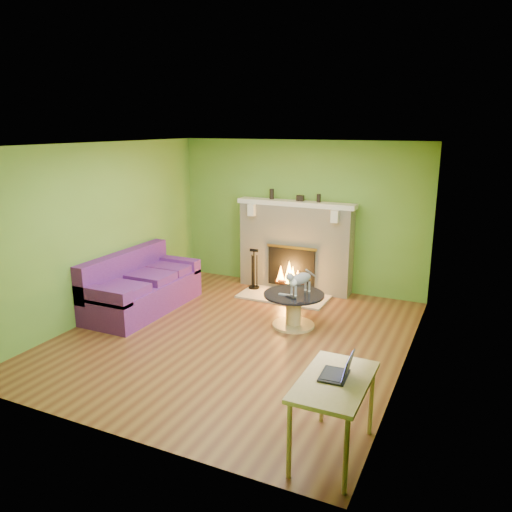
{
  "coord_description": "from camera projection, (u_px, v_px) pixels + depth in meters",
  "views": [
    {
      "loc": [
        2.97,
        -5.68,
        2.83
      ],
      "look_at": [
        0.13,
        0.4,
        1.07
      ],
      "focal_mm": 35.0,
      "sensor_mm": 36.0,
      "label": 1
    }
  ],
  "objects": [
    {
      "name": "floor",
      "position": [
        235.0,
        336.0,
        6.91
      ],
      "size": [
        5.0,
        5.0,
        0.0
      ],
      "primitive_type": "plane",
      "color": "#582D19",
      "rests_on": "ground"
    },
    {
      "name": "ceiling",
      "position": [
        233.0,
        145.0,
        6.25
      ],
      "size": [
        5.0,
        5.0,
        0.0
      ],
      "primitive_type": "plane",
      "rotation": [
        3.14,
        0.0,
        0.0
      ],
      "color": "white",
      "rests_on": "wall_back"
    },
    {
      "name": "wall_back",
      "position": [
        300.0,
        215.0,
        8.77
      ],
      "size": [
        5.0,
        0.0,
        5.0
      ],
      "primitive_type": "plane",
      "rotation": [
        1.57,
        0.0,
        0.0
      ],
      "color": "#57842B",
      "rests_on": "floor"
    },
    {
      "name": "wall_front",
      "position": [
        103.0,
        305.0,
        4.39
      ],
      "size": [
        5.0,
        0.0,
        5.0
      ],
      "primitive_type": "plane",
      "rotation": [
        -1.57,
        0.0,
        0.0
      ],
      "color": "#57842B",
      "rests_on": "floor"
    },
    {
      "name": "wall_left",
      "position": [
        101.0,
        231.0,
        7.5
      ],
      "size": [
        0.0,
        5.0,
        5.0
      ],
      "primitive_type": "plane",
      "rotation": [
        1.57,
        0.0,
        1.57
      ],
      "color": "#57842B",
      "rests_on": "floor"
    },
    {
      "name": "wall_right",
      "position": [
        410.0,
        265.0,
        5.66
      ],
      "size": [
        0.0,
        5.0,
        5.0
      ],
      "primitive_type": "plane",
      "rotation": [
        1.57,
        0.0,
        -1.57
      ],
      "color": "#57842B",
      "rests_on": "floor"
    },
    {
      "name": "window_frame",
      "position": [
        397.0,
        263.0,
        4.81
      ],
      "size": [
        0.0,
        1.2,
        1.2
      ],
      "primitive_type": "plane",
      "rotation": [
        1.57,
        0.0,
        -1.57
      ],
      "color": "silver",
      "rests_on": "wall_right"
    },
    {
      "name": "window_pane",
      "position": [
        396.0,
        263.0,
        4.81
      ],
      "size": [
        0.0,
        1.06,
        1.06
      ],
      "primitive_type": "plane",
      "rotation": [
        1.57,
        0.0,
        -1.57
      ],
      "color": "white",
      "rests_on": "wall_right"
    },
    {
      "name": "fireplace",
      "position": [
        295.0,
        247.0,
        8.74
      ],
      "size": [
        2.1,
        0.46,
        1.58
      ],
      "color": "beige",
      "rests_on": "floor"
    },
    {
      "name": "hearth",
      "position": [
        284.0,
        296.0,
        8.48
      ],
      "size": [
        1.5,
        0.75,
        0.03
      ],
      "primitive_type": "cube",
      "color": "beige",
      "rests_on": "floor"
    },
    {
      "name": "mantel",
      "position": [
        296.0,
        203.0,
        8.53
      ],
      "size": [
        2.1,
        0.28,
        0.08
      ],
      "primitive_type": "cube",
      "color": "beige",
      "rests_on": "fireplace"
    },
    {
      "name": "sofa",
      "position": [
        140.0,
        288.0,
        7.87
      ],
      "size": [
        0.91,
        2.01,
        0.9
      ],
      "color": "#4B1A63",
      "rests_on": "floor"
    },
    {
      "name": "coffee_table",
      "position": [
        294.0,
        307.0,
        7.2
      ],
      "size": [
        0.88,
        0.88,
        0.5
      ],
      "color": "tan",
      "rests_on": "floor"
    },
    {
      "name": "desk",
      "position": [
        334.0,
        389.0,
        4.28
      ],
      "size": [
        0.57,
        0.99,
        0.73
      ],
      "color": "tan",
      "rests_on": "floor"
    },
    {
      "name": "cat",
      "position": [
        301.0,
        281.0,
        7.11
      ],
      "size": [
        0.42,
        0.62,
        0.36
      ],
      "primitive_type": null,
      "rotation": [
        0.0,
        0.0,
        -0.39
      ],
      "color": "slate",
      "rests_on": "coffee_table"
    },
    {
      "name": "remote_silver",
      "position": [
        284.0,
        295.0,
        7.08
      ],
      "size": [
        0.17,
        0.05,
        0.02
      ],
      "primitive_type": "cube",
      "rotation": [
        0.0,
        0.0,
        0.01
      ],
      "color": "gray",
      "rests_on": "coffee_table"
    },
    {
      "name": "remote_black",
      "position": [
        291.0,
        297.0,
        6.98
      ],
      "size": [
        0.16,
        0.1,
        0.02
      ],
      "primitive_type": "cube",
      "rotation": [
        0.0,
        0.0,
        -0.39
      ],
      "color": "black",
      "rests_on": "coffee_table"
    },
    {
      "name": "laptop",
      "position": [
        335.0,
        364.0,
        4.28
      ],
      "size": [
        0.28,
        0.31,
        0.23
      ],
      "primitive_type": null,
      "rotation": [
        0.0,
        0.0,
        0.05
      ],
      "color": "black",
      "rests_on": "desk"
    },
    {
      "name": "fire_tools",
      "position": [
        254.0,
        269.0,
        8.78
      ],
      "size": [
        0.19,
        0.19,
        0.72
      ],
      "primitive_type": null,
      "color": "black",
      "rests_on": "hearth"
    },
    {
      "name": "mantel_vase_left",
      "position": [
        272.0,
        194.0,
        8.71
      ],
      "size": [
        0.08,
        0.08,
        0.18
      ],
      "primitive_type": "cylinder",
      "color": "black",
      "rests_on": "mantel"
    },
    {
      "name": "mantel_vase_right",
      "position": [
        319.0,
        198.0,
        8.37
      ],
      "size": [
        0.07,
        0.07,
        0.14
      ],
      "primitive_type": "cylinder",
      "color": "black",
      "rests_on": "mantel"
    },
    {
      "name": "mantel_box",
      "position": [
        300.0,
        198.0,
        8.5
      ],
      "size": [
        0.12,
        0.08,
        0.1
      ],
      "primitive_type": "cube",
      "color": "black",
      "rests_on": "mantel"
    }
  ]
}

